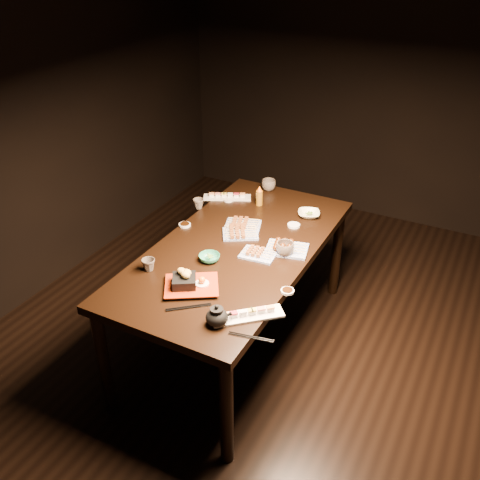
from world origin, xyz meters
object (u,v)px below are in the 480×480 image
(edamame_bowl_green, at_px, (209,258))
(teacup_far_left, at_px, (198,204))
(teacup_mid_right, at_px, (285,249))
(teapot, at_px, (217,315))
(tempura_tray, at_px, (191,280))
(yakitori_plate_right, at_px, (258,252))
(dining_table, at_px, (236,296))
(edamame_bowl_cream, at_px, (309,214))
(condiment_bottle, at_px, (259,196))
(yakitori_plate_left, at_px, (243,223))
(sushi_platter_near, at_px, (247,313))
(teacup_far_right, at_px, (269,185))
(yakitori_plate_center, at_px, (240,231))
(teacup_near_left, at_px, (149,265))
(sushi_platter_far, at_px, (227,196))

(edamame_bowl_green, xyz_separation_m, teacup_far_left, (-0.40, 0.54, 0.02))
(teacup_mid_right, distance_m, teapot, 0.74)
(tempura_tray, bearing_deg, yakitori_plate_right, 37.52)
(dining_table, relative_size, teapot, 13.79)
(edamame_bowl_cream, relative_size, teacup_far_left, 1.95)
(teacup_mid_right, bearing_deg, condiment_bottle, 128.93)
(teacup_far_left, bearing_deg, tempura_tray, -60.87)
(teapot, bearing_deg, yakitori_plate_left, 74.25)
(sushi_platter_near, distance_m, teacup_far_right, 1.49)
(sushi_platter_near, distance_m, yakitori_plate_center, 0.82)
(yakitori_plate_right, distance_m, teacup_near_left, 0.64)
(yakitori_plate_center, xyz_separation_m, teacup_far_right, (-0.12, 0.68, 0.01))
(condiment_bottle, bearing_deg, dining_table, -78.03)
(yakitori_plate_center, bearing_deg, edamame_bowl_green, -123.93)
(sushi_platter_far, xyz_separation_m, yakitori_plate_left, (0.29, -0.32, 0.01))
(teapot, bearing_deg, teacup_far_right, 70.02)
(yakitori_plate_center, distance_m, teapot, 0.88)
(teacup_near_left, bearing_deg, teapot, -22.01)
(sushi_platter_near, height_order, edamame_bowl_green, sushi_platter_near)
(sushi_platter_far, relative_size, yakitori_plate_right, 1.66)
(sushi_platter_far, bearing_deg, dining_table, 97.33)
(yakitori_plate_left, height_order, teapot, teapot)
(edamame_bowl_cream, bearing_deg, yakitori_plate_center, -124.18)
(teacup_far_left, relative_size, teapot, 0.57)
(yakitori_plate_right, bearing_deg, sushi_platter_far, 126.85)
(yakitori_plate_center, height_order, teacup_near_left, teacup_near_left)
(yakitori_plate_center, relative_size, yakitori_plate_left, 0.97)
(yakitori_plate_left, height_order, edamame_bowl_cream, yakitori_plate_left)
(sushi_platter_near, bearing_deg, teapot, -174.30)
(yakitori_plate_center, bearing_deg, yakitori_plate_right, -69.79)
(edamame_bowl_cream, distance_m, teapot, 1.26)
(edamame_bowl_green, bearing_deg, yakitori_plate_center, 86.66)
(yakitori_plate_left, distance_m, condiment_bottle, 0.34)
(yakitori_plate_left, xyz_separation_m, teacup_mid_right, (0.38, -0.19, 0.01))
(dining_table, relative_size, edamame_bowl_green, 14.70)
(condiment_bottle, bearing_deg, yakitori_plate_center, -79.85)
(yakitori_plate_right, height_order, tempura_tray, tempura_tray)
(yakitori_plate_left, distance_m, teacup_far_left, 0.40)
(sushi_platter_far, height_order, teacup_near_left, teacup_near_left)
(edamame_bowl_cream, bearing_deg, teacup_near_left, -118.97)
(teacup_near_left, bearing_deg, sushi_platter_far, 92.88)
(yakitori_plate_center, xyz_separation_m, teacup_mid_right, (0.34, -0.09, 0.01))
(dining_table, bearing_deg, edamame_bowl_green, -117.59)
(teacup_far_right, relative_size, condiment_bottle, 0.72)
(sushi_platter_far, relative_size, condiment_bottle, 2.35)
(teacup_near_left, height_order, teacup_mid_right, teacup_mid_right)
(edamame_bowl_green, distance_m, condiment_bottle, 0.79)
(yakitori_plate_right, height_order, condiment_bottle, condiment_bottle)
(sushi_platter_near, bearing_deg, condiment_bottle, 71.24)
(edamame_bowl_cream, height_order, tempura_tray, tempura_tray)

